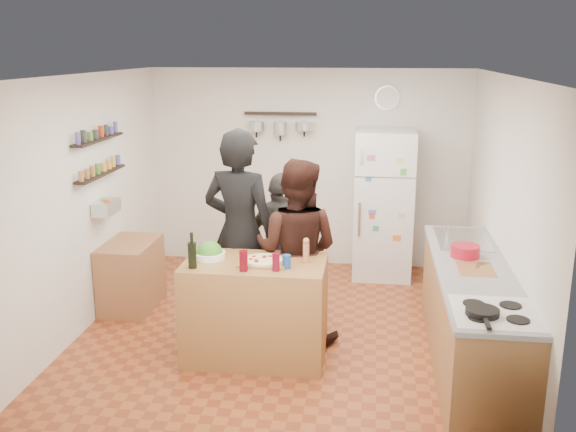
# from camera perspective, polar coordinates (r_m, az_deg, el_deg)

# --- Properties ---
(room_shell) EXTENTS (4.20, 4.20, 4.20)m
(room_shell) POSITION_cam_1_polar(r_m,az_deg,el_deg) (6.50, 0.34, 1.49)
(room_shell) COLOR brown
(room_shell) RESTS_ON ground
(prep_island) EXTENTS (1.25, 0.72, 0.91)m
(prep_island) POSITION_cam_1_polar(r_m,az_deg,el_deg) (5.83, -2.92, -8.34)
(prep_island) COLOR olive
(prep_island) RESTS_ON floor
(pizza_board) EXTENTS (0.42, 0.34, 0.02)m
(pizza_board) POSITION_cam_1_polar(r_m,az_deg,el_deg) (5.63, -2.22, -4.11)
(pizza_board) COLOR brown
(pizza_board) RESTS_ON prep_island
(pizza) EXTENTS (0.34, 0.34, 0.02)m
(pizza) POSITION_cam_1_polar(r_m,az_deg,el_deg) (5.63, -2.22, -3.93)
(pizza) COLOR #D1C189
(pizza) RESTS_ON pizza_board
(salad_bowl) EXTENTS (0.28, 0.28, 0.06)m
(salad_bowl) POSITION_cam_1_polar(r_m,az_deg,el_deg) (5.80, -6.99, -3.48)
(salad_bowl) COLOR white
(salad_bowl) RESTS_ON prep_island
(wine_bottle) EXTENTS (0.07, 0.07, 0.22)m
(wine_bottle) POSITION_cam_1_polar(r_m,az_deg,el_deg) (5.54, -8.51, -3.48)
(wine_bottle) COLOR black
(wine_bottle) RESTS_ON prep_island
(wine_glass_near) EXTENTS (0.07, 0.07, 0.18)m
(wine_glass_near) POSITION_cam_1_polar(r_m,az_deg,el_deg) (5.43, -3.97, -4.00)
(wine_glass_near) COLOR #530711
(wine_glass_near) RESTS_ON prep_island
(wine_glass_far) EXTENTS (0.06, 0.06, 0.16)m
(wine_glass_far) POSITION_cam_1_polar(r_m,az_deg,el_deg) (5.42, -1.08, -4.11)
(wine_glass_far) COLOR #5E081B
(wine_glass_far) RESTS_ON prep_island
(pepper_mill) EXTENTS (0.06, 0.06, 0.18)m
(pepper_mill) POSITION_cam_1_polar(r_m,az_deg,el_deg) (5.63, 1.62, -3.28)
(pepper_mill) COLOR #AD6948
(pepper_mill) RESTS_ON prep_island
(salt_canister) EXTENTS (0.07, 0.07, 0.12)m
(salt_canister) POSITION_cam_1_polar(r_m,az_deg,el_deg) (5.49, -0.13, -4.07)
(salt_canister) COLOR navy
(salt_canister) RESTS_ON prep_island
(person_left) EXTENTS (0.83, 0.64, 2.02)m
(person_left) POSITION_cam_1_polar(r_m,az_deg,el_deg) (6.19, -4.30, -1.52)
(person_left) COLOR black
(person_left) RESTS_ON floor
(person_center) EXTENTS (0.96, 0.81, 1.76)m
(person_center) POSITION_cam_1_polar(r_m,az_deg,el_deg) (6.06, 0.73, -3.11)
(person_center) COLOR black
(person_center) RESTS_ON floor
(person_back) EXTENTS (0.94, 0.83, 1.52)m
(person_back) POSITION_cam_1_polar(r_m,az_deg,el_deg) (6.63, -0.61, -2.63)
(person_back) COLOR #312E2C
(person_back) RESTS_ON floor
(counter_run) EXTENTS (0.63, 2.63, 0.90)m
(counter_run) POSITION_cam_1_polar(r_m,az_deg,el_deg) (5.88, 15.98, -8.79)
(counter_run) COLOR #9E7042
(counter_run) RESTS_ON floor
(stove_top) EXTENTS (0.60, 0.62, 0.02)m
(stove_top) POSITION_cam_1_polar(r_m,az_deg,el_deg) (4.84, 17.93, -8.23)
(stove_top) COLOR white
(stove_top) RESTS_ON counter_run
(skillet) EXTENTS (0.24, 0.24, 0.05)m
(skillet) POSITION_cam_1_polar(r_m,az_deg,el_deg) (4.75, 16.89, -8.15)
(skillet) COLOR black
(skillet) RESTS_ON stove_top
(sink) EXTENTS (0.50, 0.80, 0.03)m
(sink) POSITION_cam_1_polar(r_m,az_deg,el_deg) (6.51, 15.24, -2.06)
(sink) COLOR silver
(sink) RESTS_ON counter_run
(cutting_board) EXTENTS (0.30, 0.40, 0.02)m
(cutting_board) POSITION_cam_1_polar(r_m,az_deg,el_deg) (5.69, 16.35, -4.65)
(cutting_board) COLOR #926135
(cutting_board) RESTS_ON counter_run
(red_bowl) EXTENTS (0.26, 0.26, 0.11)m
(red_bowl) POSITION_cam_1_polar(r_m,az_deg,el_deg) (5.97, 15.47, -3.02)
(red_bowl) COLOR #B01426
(red_bowl) RESTS_ON counter_run
(fridge) EXTENTS (0.70, 0.68, 1.80)m
(fridge) POSITION_cam_1_polar(r_m,az_deg,el_deg) (7.86, 8.49, 1.04)
(fridge) COLOR white
(fridge) RESTS_ON floor
(wall_clock) EXTENTS (0.30, 0.03, 0.30)m
(wall_clock) POSITION_cam_1_polar(r_m,az_deg,el_deg) (7.99, 8.80, 10.34)
(wall_clock) COLOR silver
(wall_clock) RESTS_ON back_wall
(spice_shelf_lower) EXTENTS (0.12, 1.00, 0.02)m
(spice_shelf_lower) POSITION_cam_1_polar(r_m,az_deg,el_deg) (6.78, -16.30, 3.62)
(spice_shelf_lower) COLOR black
(spice_shelf_lower) RESTS_ON left_wall
(spice_shelf_upper) EXTENTS (0.12, 1.00, 0.02)m
(spice_shelf_upper) POSITION_cam_1_polar(r_m,az_deg,el_deg) (6.73, -16.51, 6.54)
(spice_shelf_upper) COLOR black
(spice_shelf_upper) RESTS_ON left_wall
(produce_basket) EXTENTS (0.18, 0.35, 0.14)m
(produce_basket) POSITION_cam_1_polar(r_m,az_deg,el_deg) (6.84, -15.86, 0.74)
(produce_basket) COLOR silver
(produce_basket) RESTS_ON left_wall
(side_table) EXTENTS (0.50, 0.80, 0.73)m
(side_table) POSITION_cam_1_polar(r_m,az_deg,el_deg) (7.14, -13.76, -5.12)
(side_table) COLOR #9F6A42
(side_table) RESTS_ON floor
(pot_rack) EXTENTS (0.90, 0.04, 0.04)m
(pot_rack) POSITION_cam_1_polar(r_m,az_deg,el_deg) (8.01, -0.70, 9.09)
(pot_rack) COLOR black
(pot_rack) RESTS_ON back_wall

